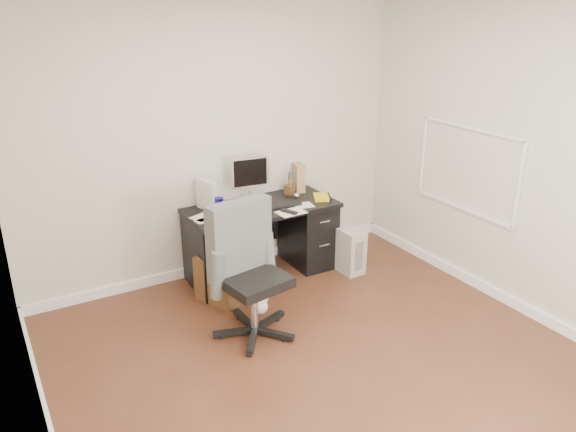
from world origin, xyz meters
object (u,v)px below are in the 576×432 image
Objects in this scene: desk at (262,238)px; wicker_basket at (226,276)px; keyboard at (278,205)px; office_chair at (253,273)px; pc_tower at (345,248)px; lcd_monitor at (250,180)px.

wicker_basket is (-0.52, -0.25, -0.18)m from desk.
keyboard is at bearing 13.24° from wicker_basket.
office_chair is 1.57m from pc_tower.
keyboard is (0.18, -0.24, -0.23)m from lcd_monitor.
lcd_monitor is at bearing 39.93° from wicker_basket.
desk is 0.88m from pc_tower.
keyboard is 1.14m from office_chair.
wicker_basket is (-1.33, 0.07, -0.02)m from pc_tower.
keyboard is at bearing 40.70° from office_chair.
pc_tower reaches higher than wicker_basket.
lcd_monitor reaches higher than keyboard.
desk is at bearing 145.34° from keyboard.
lcd_monitor is at bearing 110.13° from desk.
wicker_basket is at bearing -132.82° from lcd_monitor.
desk is at bearing -62.61° from lcd_monitor.
lcd_monitor is (-0.05, 0.14, 0.59)m from desk.
lcd_monitor reaches higher than pc_tower.
pc_tower is at bearing -16.51° from keyboard.
desk is 0.61m from wicker_basket.
office_chair is (-0.53, -1.11, -0.42)m from lcd_monitor.
lcd_monitor is 1.13× the size of wicker_basket.
pc_tower is (1.39, 0.64, -0.34)m from office_chair.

